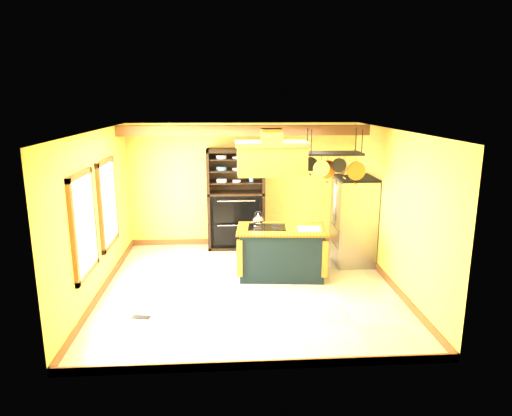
{
  "coord_description": "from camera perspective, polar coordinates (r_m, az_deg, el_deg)",
  "views": [
    {
      "loc": [
        -0.35,
        -7.4,
        3.21
      ],
      "look_at": [
        0.14,
        0.3,
        1.35
      ],
      "focal_mm": 32.0,
      "sensor_mm": 36.0,
      "label": 1
    }
  ],
  "objects": [
    {
      "name": "wall_right",
      "position": [
        8.14,
        16.95,
        -0.23
      ],
      "size": [
        0.02,
        5.0,
        2.7
      ],
      "primitive_type": "cube",
      "color": "#E6CF54",
      "rests_on": "floor"
    },
    {
      "name": "window_far",
      "position": [
        8.47,
        -18.01,
        0.56
      ],
      "size": [
        0.06,
        1.06,
        1.56
      ],
      "color": "brown",
      "rests_on": "wall_left"
    },
    {
      "name": "ceiling",
      "position": [
        7.43,
        -0.94,
        9.63
      ],
      "size": [
        5.0,
        5.0,
        0.0
      ],
      "primitive_type": "plane",
      "rotation": [
        3.14,
        0.0,
        0.0
      ],
      "color": "white",
      "rests_on": "wall_back"
    },
    {
      "name": "kitchen_island",
      "position": [
        8.41,
        3.18,
        -5.47
      ],
      "size": [
        1.69,
        1.04,
        1.11
      ],
      "rotation": [
        0.0,
        0.0,
        -0.09
      ],
      "color": "#13232C",
      "rests_on": "floor"
    },
    {
      "name": "floor",
      "position": [
        8.07,
        -0.87,
        -9.86
      ],
      "size": [
        5.0,
        5.0,
        0.0
      ],
      "primitive_type": "plane",
      "color": "beige",
      "rests_on": "ground"
    },
    {
      "name": "floor_register",
      "position": [
        7.26,
        -14.19,
        -13.08
      ],
      "size": [
        0.3,
        0.17,
        0.01
      ],
      "primitive_type": "cube",
      "rotation": [
        0.0,
        0.0,
        -0.17
      ],
      "color": "black",
      "rests_on": "floor"
    },
    {
      "name": "range_hood",
      "position": [
        7.99,
        1.93,
        6.47
      ],
      "size": [
        1.26,
        0.71,
        0.8
      ],
      "color": "#AB7B2A",
      "rests_on": "ceiling"
    },
    {
      "name": "wall_back",
      "position": [
        10.08,
        -1.59,
        2.92
      ],
      "size": [
        5.0,
        0.02,
        2.7
      ],
      "primitive_type": "cube",
      "color": "#E6CF54",
      "rests_on": "floor"
    },
    {
      "name": "wall_left",
      "position": [
        7.93,
        -19.27,
        -0.77
      ],
      "size": [
        0.02,
        5.0,
        2.7
      ],
      "primitive_type": "cube",
      "color": "#E6CF54",
      "rests_on": "floor"
    },
    {
      "name": "hutch",
      "position": [
        9.95,
        -2.51,
        -0.18
      ],
      "size": [
        1.23,
        0.56,
        2.17
      ],
      "color": "black",
      "rests_on": "floor"
    },
    {
      "name": "ceiling_beam",
      "position": [
        9.13,
        -1.45,
        9.67
      ],
      "size": [
        5.0,
        0.15,
        0.2
      ],
      "primitive_type": "cube",
      "color": "brown",
      "rests_on": "ceiling"
    },
    {
      "name": "wall_front",
      "position": [
        5.25,
        0.42,
        -7.15
      ],
      "size": [
        5.0,
        0.02,
        2.7
      ],
      "primitive_type": "cube",
      "color": "#E6CF54",
      "rests_on": "floor"
    },
    {
      "name": "window_near",
      "position": [
        7.16,
        -20.7,
        -1.96
      ],
      "size": [
        0.06,
        1.06,
        1.56
      ],
      "color": "brown",
      "rests_on": "wall_left"
    },
    {
      "name": "pot_rack",
      "position": [
        8.18,
        9.75,
        5.89
      ],
      "size": [
        1.07,
        0.49,
        0.9
      ],
      "color": "black",
      "rests_on": "ceiling"
    },
    {
      "name": "refrigerator",
      "position": [
        9.19,
        12.04,
        -1.79
      ],
      "size": [
        0.74,
        0.87,
        1.69
      ],
      "color": "gray",
      "rests_on": "floor"
    }
  ]
}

